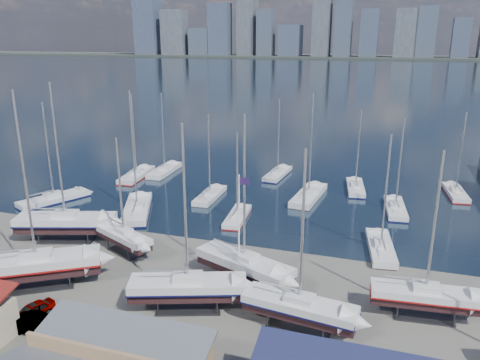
% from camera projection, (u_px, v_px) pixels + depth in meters
% --- Properties ---
extents(ground, '(1400.00, 1400.00, 0.00)m').
position_uv_depth(ground, '(201.00, 285.00, 45.37)').
color(ground, '#605E59').
rests_on(ground, ground).
extents(water, '(1400.00, 600.00, 0.40)m').
position_uv_depth(water, '(369.00, 73.00, 327.94)').
color(water, '#1B2B3E').
rests_on(water, ground).
extents(far_shore, '(1400.00, 80.00, 2.20)m').
position_uv_depth(far_shore, '(381.00, 58.00, 564.53)').
color(far_shore, '#2D332D').
rests_on(far_shore, ground).
extents(skyline, '(639.14, 43.80, 107.69)m').
position_uv_depth(skyline, '(376.00, 24.00, 550.12)').
color(skyline, '#475166').
rests_on(skyline, far_shore).
extents(sailboat_cradle_0, '(11.98, 6.54, 18.46)m').
position_uv_depth(sailboat_cradle_0, '(66.00, 222.00, 55.02)').
color(sailboat_cradle_0, '#2D2D33').
rests_on(sailboat_cradle_0, ground).
extents(sailboat_cradle_1, '(11.67, 9.11, 18.77)m').
position_uv_depth(sailboat_cradle_1, '(37.00, 265.00, 44.57)').
color(sailboat_cradle_1, '#2D2D33').
rests_on(sailboat_cradle_1, ground).
extents(sailboat_cradle_2, '(8.06, 5.36, 13.09)m').
position_uv_depth(sailboat_cradle_2, '(124.00, 237.00, 51.68)').
color(sailboat_cradle_2, '#2D2D33').
rests_on(sailboat_cradle_2, ground).
extents(sailboat_cradle_3, '(10.68, 6.13, 16.60)m').
position_uv_depth(sailboat_cradle_3, '(188.00, 287.00, 40.85)').
color(sailboat_cradle_3, '#2D2D33').
rests_on(sailboat_cradle_3, ground).
extents(sailboat_cradle_4, '(10.56, 6.48, 16.64)m').
position_uv_depth(sailboat_cradle_4, '(244.00, 265.00, 44.89)').
color(sailboat_cradle_4, '#2D2D33').
rests_on(sailboat_cradle_4, ground).
extents(sailboat_cradle_5, '(9.67, 3.87, 15.26)m').
position_uv_depth(sailboat_cradle_5, '(299.00, 308.00, 37.88)').
color(sailboat_cradle_5, '#2D2D33').
rests_on(sailboat_cradle_5, ground).
extents(sailboat_cradle_6, '(9.21, 3.31, 14.69)m').
position_uv_depth(sailboat_cradle_6, '(425.00, 296.00, 39.62)').
color(sailboat_cradle_6, '#2D2D33').
rests_on(sailboat_cradle_6, ground).
extents(sailboat_moored_0, '(7.04, 10.43, 15.27)m').
position_uv_depth(sailboat_moored_0, '(54.00, 200.00, 68.29)').
color(sailboat_moored_0, black).
rests_on(sailboat_moored_0, water).
extents(sailboat_moored_1, '(3.84, 10.30, 15.04)m').
position_uv_depth(sailboat_moored_1, '(137.00, 176.00, 80.28)').
color(sailboat_moored_1, black).
rests_on(sailboat_moored_1, water).
extents(sailboat_moored_2, '(3.15, 9.91, 14.80)m').
position_uv_depth(sailboat_moored_2, '(165.00, 171.00, 83.05)').
color(sailboat_moored_2, black).
rests_on(sailboat_moored_2, water).
extents(sailboat_moored_3, '(7.77, 11.97, 17.43)m').
position_uv_depth(sailboat_moored_3, '(137.00, 211.00, 64.07)').
color(sailboat_moored_3, black).
rests_on(sailboat_moored_3, water).
extents(sailboat_moored_4, '(2.63, 8.81, 13.24)m').
position_uv_depth(sailboat_moored_4, '(210.00, 196.00, 69.92)').
color(sailboat_moored_4, black).
rests_on(sailboat_moored_4, water).
extents(sailboat_moored_5, '(3.33, 9.51, 13.95)m').
position_uv_depth(sailboat_moored_5, '(278.00, 175.00, 81.06)').
color(sailboat_moored_5, black).
rests_on(sailboat_moored_5, water).
extents(sailboat_moored_6, '(3.06, 8.37, 12.24)m').
position_uv_depth(sailboat_moored_6, '(237.00, 217.00, 61.72)').
color(sailboat_moored_6, black).
rests_on(sailboat_moored_6, water).
extents(sailboat_moored_7, '(4.09, 11.10, 16.40)m').
position_uv_depth(sailboat_moored_7, '(309.00, 197.00, 69.75)').
color(sailboat_moored_7, black).
rests_on(sailboat_moored_7, water).
extents(sailboat_moored_8, '(3.71, 9.19, 13.36)m').
position_uv_depth(sailboat_moored_8, '(355.00, 188.00, 73.64)').
color(sailboat_moored_8, black).
rests_on(sailboat_moored_8, water).
extents(sailboat_moored_9, '(3.85, 9.52, 13.96)m').
position_uv_depth(sailboat_moored_9, '(381.00, 249.00, 52.49)').
color(sailboat_moored_9, black).
rests_on(sailboat_moored_9, water).
extents(sailboat_moored_10, '(3.40, 9.27, 13.55)m').
position_uv_depth(sailboat_moored_10, '(395.00, 209.00, 64.64)').
color(sailboat_moored_10, black).
rests_on(sailboat_moored_10, water).
extents(sailboat_moored_11, '(3.34, 9.10, 13.31)m').
position_uv_depth(sailboat_moored_11, '(455.00, 193.00, 71.27)').
color(sailboat_moored_11, black).
rests_on(sailboat_moored_11, water).
extents(car_a, '(2.76, 4.16, 1.32)m').
position_uv_depth(car_a, '(32.00, 311.00, 39.89)').
color(car_a, gray).
rests_on(car_a, ground).
extents(car_b, '(4.76, 1.85, 1.55)m').
position_uv_depth(car_b, '(39.00, 325.00, 37.71)').
color(car_b, gray).
rests_on(car_b, ground).
extents(car_c, '(2.34, 5.06, 1.40)m').
position_uv_depth(car_c, '(123.00, 334.00, 36.62)').
color(car_c, gray).
rests_on(car_c, ground).
extents(flagpole, '(1.00, 0.12, 11.31)m').
position_uv_depth(flagpole, '(240.00, 225.00, 43.01)').
color(flagpole, white).
rests_on(flagpole, ground).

